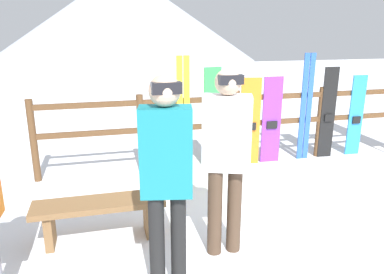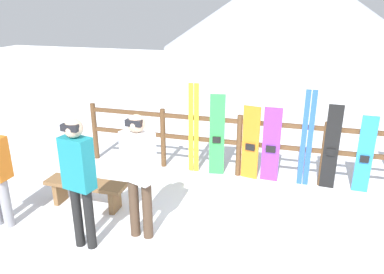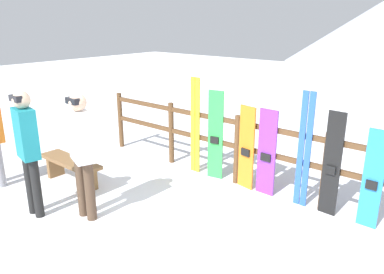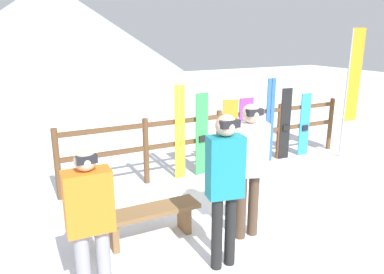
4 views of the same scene
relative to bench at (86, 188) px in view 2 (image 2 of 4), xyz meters
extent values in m
plane|color=white|center=(2.13, -0.28, -0.32)|extent=(40.00, 40.00, 0.00)
cone|color=#B2BCD1|center=(2.13, 23.82, 2.68)|extent=(18.00, 18.00, 6.00)
cylinder|color=brown|center=(-0.86, 1.82, 0.27)|extent=(0.10, 0.10, 1.19)
cylinder|color=brown|center=(0.64, 1.82, 0.27)|extent=(0.10, 0.10, 1.19)
cylinder|color=brown|center=(2.13, 1.82, 0.27)|extent=(0.10, 0.10, 1.19)
cylinder|color=brown|center=(3.63, 1.82, 0.27)|extent=(0.10, 0.10, 1.19)
cube|color=brown|center=(2.13, 1.82, 0.33)|extent=(5.99, 0.05, 0.08)
cube|color=brown|center=(2.13, 1.82, 0.75)|extent=(5.99, 0.05, 0.08)
cube|color=brown|center=(0.00, 0.00, 0.08)|extent=(1.32, 0.36, 0.06)
cube|color=brown|center=(-0.49, 0.00, -0.13)|extent=(0.08, 0.29, 0.37)
cube|color=brown|center=(0.49, 0.00, -0.13)|extent=(0.08, 0.29, 0.37)
cylinder|color=#4C3828|center=(1.07, -0.51, 0.11)|extent=(0.14, 0.14, 0.86)
cylinder|color=#4C3828|center=(1.26, -0.51, 0.11)|extent=(0.14, 0.14, 0.86)
cube|color=white|center=(1.16, -0.51, 0.88)|extent=(0.49, 0.37, 0.68)
sphere|color=#D8B293|center=(1.16, -0.51, 1.34)|extent=(0.23, 0.23, 0.23)
cube|color=black|center=(1.16, -0.58, 1.37)|extent=(0.21, 0.08, 0.08)
cylinder|color=gray|center=(-0.81, -0.82, 0.06)|extent=(0.14, 0.14, 0.77)
cylinder|color=black|center=(0.45, -0.93, 0.11)|extent=(0.13, 0.13, 0.87)
cylinder|color=black|center=(0.62, -0.93, 0.11)|extent=(0.13, 0.13, 0.87)
cube|color=teal|center=(0.53, -0.93, 0.89)|extent=(0.43, 0.29, 0.69)
sphere|color=#D8B293|center=(0.53, -0.93, 1.36)|extent=(0.24, 0.24, 0.24)
cube|color=black|center=(0.53, -1.00, 1.39)|extent=(0.21, 0.08, 0.08)
cube|color=yellow|center=(1.22, 1.76, 0.55)|extent=(0.09, 0.02, 1.74)
cube|color=yellow|center=(1.33, 1.76, 0.55)|extent=(0.09, 0.02, 1.74)
cube|color=green|center=(1.73, 1.76, 0.46)|extent=(0.28, 0.07, 1.56)
cube|color=black|center=(1.73, 1.73, 0.38)|extent=(0.16, 0.06, 0.12)
cube|color=orange|center=(2.35, 1.76, 0.37)|extent=(0.31, 0.09, 1.39)
cube|color=black|center=(2.35, 1.73, 0.30)|extent=(0.18, 0.06, 0.12)
cube|color=purple|center=(2.72, 1.76, 0.37)|extent=(0.32, 0.04, 1.39)
cube|color=black|center=(2.72, 1.73, 0.30)|extent=(0.17, 0.04, 0.12)
cube|color=blue|center=(3.27, 1.76, 0.55)|extent=(0.09, 0.02, 1.74)
cube|color=blue|center=(3.37, 1.76, 0.55)|extent=(0.09, 0.02, 1.74)
cube|color=black|center=(3.73, 1.76, 0.44)|extent=(0.25, 0.04, 1.52)
cube|color=black|center=(3.73, 1.73, 0.36)|extent=(0.14, 0.04, 0.12)
cube|color=#288CE0|center=(4.28, 1.76, 0.36)|extent=(0.26, 0.03, 1.37)
cube|color=black|center=(4.28, 1.73, 0.29)|extent=(0.14, 0.03, 0.12)
camera|label=1|loc=(0.08, -3.56, 1.79)|focal=35.00mm
camera|label=2|loc=(3.09, -4.63, 2.79)|focal=35.00mm
camera|label=3|loc=(5.33, -3.20, 2.37)|focal=35.00mm
camera|label=4|loc=(-1.53, -4.14, 2.29)|focal=35.00mm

